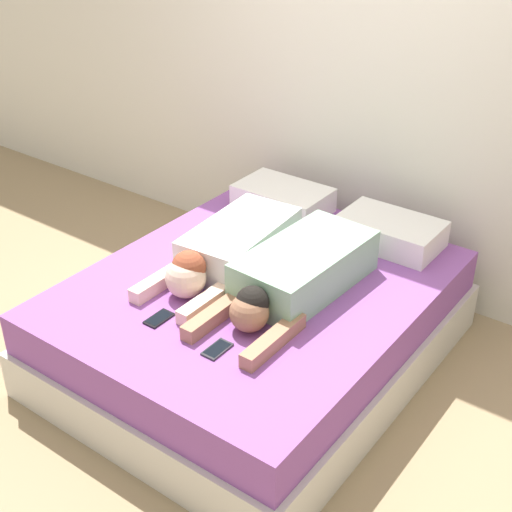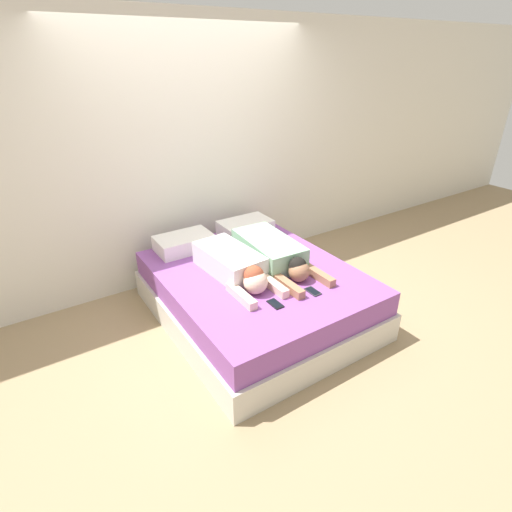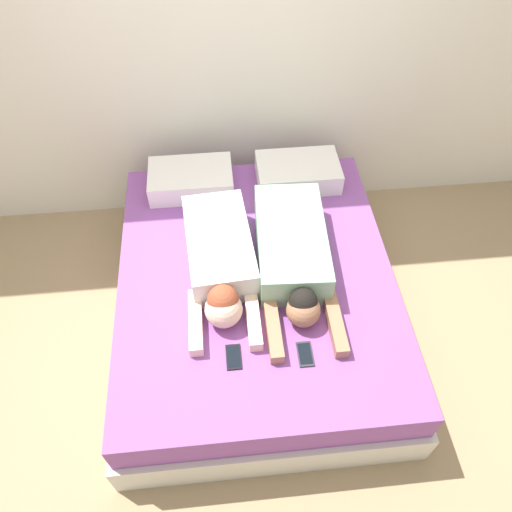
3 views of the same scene
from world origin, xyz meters
The scene contains 9 objects.
ground_plane centered at (0.00, 0.00, 0.00)m, with size 12.00×12.00×0.00m, color #9E8460.
wall_back centered at (0.00, 1.14, 1.30)m, with size 12.00×0.06×2.60m.
bed centered at (0.00, 0.00, 0.24)m, with size 1.64×1.97×0.48m.
pillow_head_left centered at (-0.36, 0.75, 0.56)m, with size 0.54×0.34×0.15m.
pillow_head_right centered at (0.36, 0.75, 0.56)m, with size 0.54×0.34×0.15m.
person_left centered at (-0.20, 0.03, 0.58)m, with size 0.41×0.99×0.23m.
person_right centered at (0.21, 0.03, 0.59)m, with size 0.43×1.09×0.22m.
cell_phone_left centered at (-0.17, -0.53, 0.49)m, with size 0.08×0.14×0.01m.
cell_phone_right centered at (0.20, -0.55, 0.49)m, with size 0.08×0.14×0.01m.
Camera 3 is at (-0.17, -1.75, 2.77)m, focal length 35.00 mm.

